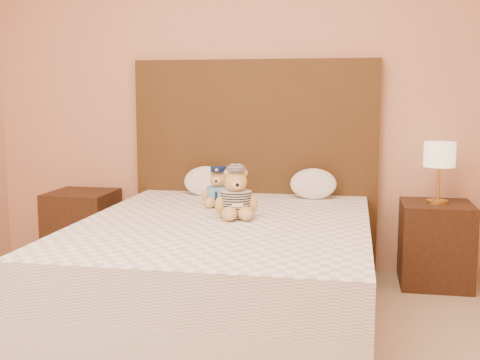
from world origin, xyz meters
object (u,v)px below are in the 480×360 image
Objects in this scene: bed at (225,268)px; pillow_left at (206,180)px; nightstand_right at (435,244)px; teddy_prisoner at (236,193)px; lamp at (439,158)px; pillow_right at (313,182)px; nightstand_left at (82,228)px; teddy_police at (218,187)px.

bed is 0.97m from pillow_left.
nightstand_right is 1.89× the size of teddy_prisoner.
lamp is 1.27× the size of pillow_right.
pillow_right is (-0.81, 0.03, 0.39)m from nightstand_right.
nightstand_left is 1.38× the size of lamp.
bed is at bearing -136.25° from teddy_prisoner.
nightstand_left is at bearing 134.17° from teddy_prisoner.
bed is 5.00× the size of lamp.
lamp reaches higher than bed.
teddy_police is at bearing -164.94° from lamp.
nightstand_left is 1.89× the size of teddy_prisoner.
teddy_police reaches higher than bed.
lamp reaches higher than nightstand_left.
nightstand_right is 1.61m from pillow_left.
teddy_prisoner reaches higher than bed.
lamp reaches higher than teddy_prisoner.
pillow_left is at bearing 180.00° from pillow_right.
teddy_police is 0.39m from teddy_prisoner.
bed is 1.01m from pillow_right.
nightstand_left is 1.00× the size of nightstand_right.
teddy_prisoner is (-1.20, -0.72, -0.15)m from lamp.
teddy_police is 0.79× the size of pillow_right.
pillow_left is at bearing 112.89° from teddy_police.
pillow_left reaches higher than bed.
pillow_right reaches higher than pillow_left.
teddy_prisoner is at bearing -28.87° from nightstand_left.
pillow_left is (-0.32, 0.83, 0.39)m from bed.
teddy_prisoner is at bearing -63.89° from pillow_left.
teddy_police is at bearing 107.54° from bed.
lamp is 1.44m from teddy_police.
pillow_right reaches higher than nightstand_right.
teddy_prisoner is at bearing -149.25° from nightstand_right.
lamp is 0.83m from pillow_right.
pillow_left is at bearing 99.15° from teddy_prisoner.
nightstand_right is 1.49m from teddy_police.
teddy_police reaches higher than nightstand_right.
pillow_left is at bearing 178.90° from lamp.
nightstand_left is 1.24m from teddy_police.
bed is at bearing -147.38° from lamp.
pillow_right is at bearing 33.60° from teddy_police.
lamp is at bearing -1.10° from pillow_left.
lamp is at bearing 13.78° from teddy_prisoner.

